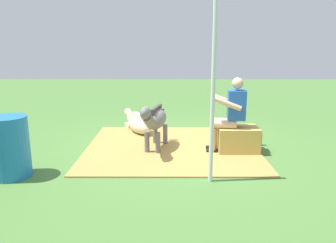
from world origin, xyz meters
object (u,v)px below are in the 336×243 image
Objects in this scene: hay_bale at (238,139)px; soda_bottle at (260,139)px; pony_lying at (138,124)px; pony_standing at (155,120)px; person_seated at (230,112)px; tent_pole_left at (213,96)px; water_barrel at (9,147)px.

hay_bale is 0.65m from soda_bottle.
pony_standing is at bearing 108.68° from pony_lying.
soda_bottle is (-0.68, -0.37, -0.60)m from person_seated.
pony_standing reaches higher than soda_bottle.
pony_standing is at bearing 8.40° from soda_bottle.
tent_pole_left reaches higher than hay_bale.
soda_bottle is 2.32m from tent_pole_left.
pony_standing is 2.40m from water_barrel.
pony_standing is (1.49, -0.08, 0.33)m from hay_bale.
hay_bale is 2.55× the size of soda_bottle.
hay_bale is 0.53m from person_seated.
hay_bale is 1.76m from tent_pole_left.
water_barrel is at bearing 17.89° from hay_bale.
water_barrel is 3.00m from tent_pole_left.
hay_bale is 0.55× the size of pony_lying.
pony_lying is at bearing -35.09° from hay_bale.
person_seated is 4.75× the size of soda_bottle.
pony_standing reaches higher than water_barrel.
water_barrel is (3.54, 1.14, 0.22)m from hay_bale.
pony_lying is 2.61m from soda_bottle.
person_seated is at bearing -3.07° from hay_bale.
person_seated is at bearing -161.17° from water_barrel.
tent_pole_left is (-1.26, 2.65, 1.03)m from pony_lying.
pony_lying is 4.67× the size of soda_bottle.
water_barrel reaches higher than hay_bale.
person_seated reaches higher than soda_bottle.
hay_bale is at bearing -162.11° from water_barrel.
pony_standing is at bearing -149.21° from water_barrel.
hay_bale is 3.73m from water_barrel.
tent_pole_left is at bearing 55.36° from soda_bottle.
tent_pole_left reaches higher than pony_lying.
hay_bale is at bearing 176.93° from person_seated.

